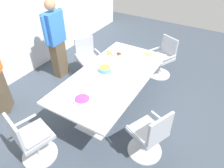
{
  "coord_description": "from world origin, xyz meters",
  "views": [
    {
      "loc": [
        -2.61,
        -1.56,
        2.85
      ],
      "look_at": [
        0.0,
        0.0,
        0.55
      ],
      "focal_mm": 33.36,
      "sensor_mm": 36.0,
      "label": 1
    }
  ],
  "objects": [
    {
      "name": "napkin_pile",
      "position": [
        -0.33,
        -0.09,
        0.78
      ],
      "size": [
        0.16,
        0.16,
        0.05
      ],
      "primitive_type": "cube",
      "color": "white",
      "rests_on": "conference_table"
    },
    {
      "name": "ground_plane",
      "position": [
        0.0,
        0.0,
        -0.01
      ],
      "size": [
        10.0,
        10.0,
        0.01
      ],
      "primitive_type": "cube",
      "color": "#3D4754"
    },
    {
      "name": "office_chair_0",
      "position": [
        -1.58,
        0.41,
        0.41
      ],
      "size": [
        0.67,
        0.67,
        0.91
      ],
      "rotation": [
        0.0,
        0.0,
        -1.85
      ],
      "color": "silver",
      "rests_on": "ground"
    },
    {
      "name": "person_standing_1",
      "position": [
        0.34,
        1.62,
        0.92
      ],
      "size": [
        0.61,
        0.25,
        1.75
      ],
      "rotation": [
        0.0,
        0.0,
        -3.08
      ],
      "color": "brown",
      "rests_on": "ground"
    },
    {
      "name": "snack_bowl_candy_mix",
      "position": [
        -0.83,
        0.02,
        0.79
      ],
      "size": [
        0.25,
        0.25,
        0.09
      ],
      "color": "white",
      "rests_on": "conference_table"
    },
    {
      "name": "donut_platter",
      "position": [
        0.7,
        0.36,
        0.77
      ],
      "size": [
        0.32,
        0.32,
        0.04
      ],
      "color": "white",
      "rests_on": "conference_table"
    },
    {
      "name": "snack_bowl_cookies",
      "position": [
        0.93,
        -0.29,
        0.79
      ],
      "size": [
        0.18,
        0.18,
        0.08
      ],
      "color": "white",
      "rests_on": "conference_table"
    },
    {
      "name": "conference_table",
      "position": [
        0.0,
        0.0,
        0.63
      ],
      "size": [
        2.4,
        1.2,
        0.75
      ],
      "color": "white",
      "rests_on": "ground"
    },
    {
      "name": "snack_bowl_chips_yellow",
      "position": [
        0.04,
        0.17,
        0.81
      ],
      "size": [
        0.23,
        0.23,
        0.11
      ],
      "color": "#4C9EC6",
      "rests_on": "conference_table"
    },
    {
      "name": "back_wall",
      "position": [
        0.0,
        2.4,
        1.4
      ],
      "size": [
        8.0,
        0.1,
        2.8
      ],
      "primitive_type": "cube",
      "color": "white",
      "rests_on": "ground"
    },
    {
      "name": "plate_stack",
      "position": [
        0.51,
        0.04,
        0.77
      ],
      "size": [
        0.22,
        0.22,
        0.04
      ],
      "color": "white",
      "rests_on": "conference_table"
    },
    {
      "name": "office_chair_1",
      "position": [
        -0.64,
        -1.02,
        0.41
      ],
      "size": [
        0.71,
        0.71,
        0.91
      ],
      "rotation": [
        0.0,
        0.0,
        -0.41
      ],
      "color": "silver",
      "rests_on": "ground"
    },
    {
      "name": "office_chair_3",
      "position": [
        0.64,
        1.02,
        0.41
      ],
      "size": [
        0.73,
        0.73,
        0.91
      ],
      "rotation": [
        0.0,
        0.0,
        -3.64
      ],
      "color": "silver",
      "rests_on": "ground"
    },
    {
      "name": "office_chair_2",
      "position": [
        1.58,
        -0.42,
        0.41
      ],
      "size": [
        0.72,
        0.72,
        0.91
      ],
      "rotation": [
        0.0,
        0.0,
        1.13
      ],
      "color": "silver",
      "rests_on": "ground"
    }
  ]
}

